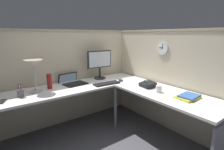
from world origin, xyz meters
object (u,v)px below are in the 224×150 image
thermos_flask (49,81)px  wall_clock (163,48)px  keyboard (107,83)px  laptop (72,82)px  coffee_mug (159,89)px  pen_cup (20,93)px  computer_mouse (121,80)px  monitor (100,62)px  book_stack (188,97)px  desk_lamp_dome (34,66)px  cell_phone (2,102)px  office_phone (148,85)px

thermos_flask → wall_clock: wall_clock is taller
keyboard → laptop: bearing=140.9°
thermos_flask → coffee_mug: (1.14, -1.05, -0.06)m
pen_cup → computer_mouse: bearing=-5.7°
computer_mouse → thermos_flask: bearing=165.5°
monitor → wall_clock: wall_clock is taller
thermos_flask → book_stack: (1.25, -1.42, -0.09)m
book_stack → desk_lamp_dome: bearing=136.3°
computer_mouse → desk_lamp_dome: bearing=169.1°
cell_phone → coffee_mug: bearing=-1.3°
keyboard → book_stack: (0.45, -1.12, 0.01)m
monitor → laptop: size_ratio=1.18×
cell_phone → office_phone: office_phone is taller
keyboard → office_phone: size_ratio=1.91×
laptop → office_phone: bearing=-47.0°
monitor → laptop: (-0.53, 0.01, -0.27)m
office_phone → wall_clock: size_ratio=1.02×
laptop → cell_phone: bearing=-164.7°
keyboard → thermos_flask: thermos_flask is taller
cell_phone → book_stack: (1.87, -1.23, 0.02)m
pen_cup → coffee_mug: (1.55, -0.91, -0.00)m
laptop → computer_mouse: 0.81m
office_phone → keyboard: bearing=129.0°
coffee_mug → wall_clock: (0.41, 0.29, 0.51)m
computer_mouse → book_stack: 1.14m
coffee_mug → wall_clock: bearing=35.5°
book_stack → wall_clock: (0.31, 0.66, 0.54)m
monitor → office_phone: bearing=-71.5°
computer_mouse → book_stack: (0.15, -1.13, 0.00)m
monitor → pen_cup: 1.36m
pen_cup → thermos_flask: 0.43m
thermos_flask → office_phone: thermos_flask is taller
keyboard → pen_cup: pen_cup is taller
desk_lamp_dome → office_phone: (1.40, -0.76, -0.33)m
coffee_mug → computer_mouse: bearing=93.4°
keyboard → office_phone: office_phone is taller
monitor → computer_mouse: 0.49m
monitor → coffee_mug: size_ratio=5.21×
keyboard → computer_mouse: size_ratio=4.13×
monitor → desk_lamp_dome: monitor is taller
pen_cup → thermos_flask: (0.41, 0.13, 0.06)m
cell_phone → thermos_flask: 0.65m
book_stack → coffee_mug: coffee_mug is taller
pen_cup → coffee_mug: size_ratio=1.88×
monitor → desk_lamp_dome: (-1.11, -0.11, 0.07)m
computer_mouse → pen_cup: (-1.51, 0.15, 0.04)m
wall_clock → desk_lamp_dome: bearing=157.7°
keyboard → cell_phone: size_ratio=2.99×
monitor → book_stack: size_ratio=1.68×
computer_mouse → office_phone: (0.11, -0.51, 0.02)m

